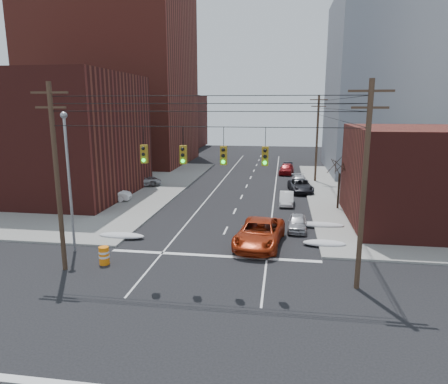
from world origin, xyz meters
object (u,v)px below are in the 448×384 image
(parked_car_e, at_px, (286,169))
(parked_car_c, at_px, (301,186))
(lot_car_c, at_px, (91,184))
(lot_car_d, at_px, (107,180))
(red_pickup, at_px, (260,233))
(lot_car_a, at_px, (110,194))
(construction_barrel, at_px, (104,255))
(parked_car_b, at_px, (287,198))
(parked_car_d, at_px, (300,182))
(parked_car_a, at_px, (297,223))
(lot_car_b, at_px, (141,180))
(parked_car_f, at_px, (288,166))

(parked_car_e, bearing_deg, parked_car_c, -76.30)
(lot_car_c, distance_m, lot_car_d, 2.53)
(red_pickup, relative_size, lot_car_a, 1.56)
(parked_car_e, height_order, construction_barrel, parked_car_e)
(parked_car_b, bearing_deg, lot_car_c, 172.67)
(parked_car_e, relative_size, lot_car_a, 1.11)
(parked_car_b, relative_size, parked_car_d, 0.80)
(parked_car_e, xyz_separation_m, lot_car_a, (-17.89, -19.89, 0.05))
(parked_car_a, bearing_deg, lot_car_b, 144.28)
(red_pickup, xyz_separation_m, parked_car_a, (2.76, 3.94, -0.27))
(parked_car_a, xyz_separation_m, parked_car_e, (-0.76, 26.65, 0.15))
(lot_car_d, height_order, construction_barrel, lot_car_d)
(parked_car_c, relative_size, parked_car_f, 1.38)
(lot_car_a, xyz_separation_m, lot_car_b, (0.42, 7.86, -0.00))
(lot_car_b, height_order, construction_barrel, lot_car_b)
(parked_car_c, xyz_separation_m, lot_car_b, (-19.03, 0.08, 0.10))
(lot_car_a, bearing_deg, parked_car_f, -45.57)
(parked_car_d, distance_m, parked_car_e, 9.83)
(red_pickup, relative_size, parked_car_e, 1.41)
(red_pickup, relative_size, lot_car_b, 1.32)
(parked_car_a, height_order, parked_car_c, parked_car_c)
(lot_car_b, distance_m, lot_car_d, 4.13)
(parked_car_e, relative_size, parked_car_f, 1.21)
(parked_car_f, relative_size, lot_car_a, 0.92)
(parked_car_d, xyz_separation_m, parked_car_f, (-1.29, 13.61, -0.08))
(parked_car_d, height_order, parked_car_f, parked_car_d)
(lot_car_a, bearing_deg, parked_car_c, -76.40)
(parked_car_e, bearing_deg, lot_car_a, -125.58)
(lot_car_d, distance_m, construction_barrel, 24.94)
(lot_car_a, bearing_deg, parked_car_d, -70.57)
(parked_car_d, xyz_separation_m, lot_car_d, (-23.09, -3.03, 0.24))
(lot_car_b, xyz_separation_m, lot_car_d, (-4.06, -0.71, 0.11))
(parked_car_c, xyz_separation_m, lot_car_a, (-19.45, -7.78, 0.10))
(parked_car_a, bearing_deg, parked_car_b, 98.59)
(lot_car_b, bearing_deg, red_pickup, -160.75)
(parked_car_b, distance_m, construction_barrel, 20.53)
(parked_car_f, bearing_deg, parked_car_c, -86.71)
(parked_car_a, height_order, parked_car_d, parked_car_d)
(parked_car_d, relative_size, lot_car_a, 1.17)
(parked_car_b, height_order, parked_car_e, parked_car_e)
(parked_car_e, bearing_deg, lot_car_b, -139.06)
(parked_car_a, relative_size, parked_car_c, 0.70)
(red_pickup, xyz_separation_m, parked_car_e, (1.99, 30.60, -0.12))
(lot_car_c, xyz_separation_m, lot_car_d, (0.89, 2.37, 0.14))
(construction_barrel, bearing_deg, parked_car_e, 72.27)
(parked_car_b, height_order, construction_barrel, parked_car_b)
(parked_car_e, height_order, lot_car_d, lot_car_d)
(lot_car_b, bearing_deg, lot_car_a, 156.39)
(red_pickup, xyz_separation_m, parked_car_b, (1.94, 12.25, -0.26))
(parked_car_b, distance_m, parked_car_d, 8.79)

